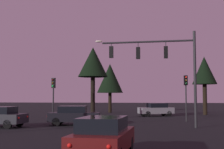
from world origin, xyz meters
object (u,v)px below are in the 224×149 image
object	(u,v)px
tree_center_horizon	(93,63)
car_crossing_right	(74,115)
traffic_light_corner_right	(186,89)
tree_behind_sign	(110,79)
car_far_lane	(156,109)
car_nearside_lane	(103,137)
traffic_light_corner_left	(53,91)
traffic_signal_mast_arm	(161,60)
tree_left_far	(204,71)

from	to	relation	value
tree_center_horizon	car_crossing_right	bearing A→B (deg)	-93.47
traffic_light_corner_right	car_crossing_right	bearing A→B (deg)	-153.33
car_crossing_right	tree_behind_sign	xyz separation A→B (m)	(0.44, 19.89, 4.05)
tree_center_horizon	car_far_lane	bearing A→B (deg)	43.04
car_far_lane	traffic_light_corner_right	bearing A→B (deg)	-71.63
car_crossing_right	tree_behind_sign	bearing A→B (deg)	88.72
car_nearside_lane	tree_behind_sign	distance (m)	33.25
traffic_light_corner_left	car_far_lane	xyz separation A→B (m)	(9.29, 9.68, -2.00)
traffic_signal_mast_arm	car_far_lane	distance (m)	13.80
car_far_lane	tree_left_far	world-z (taller)	tree_left_far
tree_center_horizon	traffic_light_corner_left	bearing A→B (deg)	-127.96
traffic_signal_mast_arm	tree_left_far	world-z (taller)	tree_left_far
tree_left_far	tree_center_horizon	size ratio (longest dim) A/B	1.01
car_nearside_lane	car_far_lane	xyz separation A→B (m)	(2.56, 25.16, -0.00)
traffic_light_corner_left	car_nearside_lane	xyz separation A→B (m)	(6.73, -15.48, -2.00)
car_far_lane	tree_left_far	xyz separation A→B (m)	(6.12, 3.38, 4.65)
car_crossing_right	tree_center_horizon	xyz separation A→B (m)	(0.38, 6.30, 4.83)
traffic_light_corner_right	car_nearside_lane	world-z (taller)	traffic_light_corner_right
car_crossing_right	traffic_signal_mast_arm	bearing A→B (deg)	-7.44
tree_center_horizon	tree_left_far	bearing A→B (deg)	36.76
tree_behind_sign	tree_left_far	xyz separation A→B (m)	(12.45, -4.24, 0.60)
traffic_signal_mast_arm	tree_center_horizon	world-z (taller)	tree_center_horizon
traffic_light_corner_right	car_far_lane	size ratio (longest dim) A/B	0.98
tree_left_far	car_far_lane	bearing A→B (deg)	-151.10
traffic_light_corner_left	tree_behind_sign	size ratio (longest dim) A/B	0.56
tree_left_far	tree_center_horizon	world-z (taller)	tree_left_far
traffic_light_corner_left	car_far_lane	world-z (taller)	traffic_light_corner_left
tree_left_far	traffic_signal_mast_arm	bearing A→B (deg)	-110.07
traffic_signal_mast_arm	tree_behind_sign	bearing A→B (deg)	107.13
car_far_lane	tree_center_horizon	world-z (taller)	tree_center_horizon
tree_behind_sign	tree_center_horizon	size ratio (longest dim) A/B	0.96
tree_behind_sign	tree_center_horizon	world-z (taller)	tree_center_horizon
traffic_signal_mast_arm	car_crossing_right	xyz separation A→B (m)	(-6.85, 0.89, -4.17)
car_crossing_right	tree_left_far	size ratio (longest dim) A/B	0.57
traffic_signal_mast_arm	traffic_light_corner_left	size ratio (longest dim) A/B	1.94
tree_behind_sign	car_crossing_right	bearing A→B (deg)	-91.28
traffic_signal_mast_arm	car_far_lane	bearing A→B (deg)	90.36
tree_center_horizon	car_nearside_lane	bearing A→B (deg)	-78.73
car_nearside_lane	car_crossing_right	distance (m)	13.57
traffic_signal_mast_arm	tree_behind_sign	xyz separation A→B (m)	(-6.41, 20.78, -0.12)
car_far_lane	tree_left_far	size ratio (longest dim) A/B	0.59
traffic_light_corner_left	tree_left_far	size ratio (longest dim) A/B	0.54
traffic_light_corner_left	tree_center_horizon	world-z (taller)	tree_center_horizon
traffic_light_corner_right	tree_center_horizon	size ratio (longest dim) A/B	0.58
traffic_light_corner_left	car_crossing_right	size ratio (longest dim) A/B	0.94
car_nearside_lane	tree_left_far	xyz separation A→B (m)	(8.68, 28.54, 4.65)
traffic_signal_mast_arm	car_crossing_right	bearing A→B (deg)	172.56
traffic_signal_mast_arm	traffic_light_corner_left	bearing A→B (deg)	159.66
car_crossing_right	tree_behind_sign	world-z (taller)	tree_behind_sign
traffic_light_corner_left	traffic_signal_mast_arm	bearing A→B (deg)	-20.34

